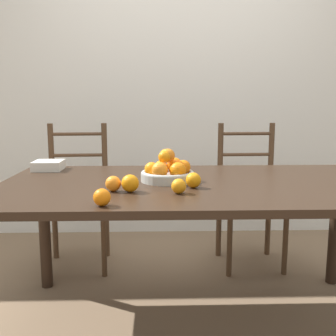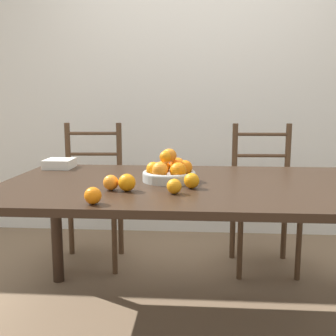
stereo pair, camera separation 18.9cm
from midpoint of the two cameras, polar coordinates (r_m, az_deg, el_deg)
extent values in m
plane|color=#7F664C|center=(2.23, 7.16, -21.62)|extent=(12.00, 12.00, 0.00)
cube|color=silver|center=(3.45, 6.26, 11.87)|extent=(8.00, 0.06, 2.60)
cube|color=black|center=(1.96, 7.60, -2.66)|extent=(1.99, 1.06, 0.03)
cylinder|color=black|center=(2.61, -13.91, -8.41)|extent=(0.07, 0.07, 0.72)
cylinder|color=#B2B7B2|center=(1.98, 2.90, -1.36)|extent=(0.27, 0.27, 0.04)
torus|color=#B2B7B2|center=(1.97, 2.90, -0.79)|extent=(0.27, 0.27, 0.02)
sphere|color=orange|center=(1.98, 5.23, 0.05)|extent=(0.07, 0.07, 0.07)
sphere|color=orange|center=(2.04, 4.05, 0.37)|extent=(0.08, 0.08, 0.08)
sphere|color=orange|center=(2.04, 2.04, 0.19)|extent=(0.07, 0.07, 0.07)
sphere|color=orange|center=(1.97, 0.58, -0.14)|extent=(0.07, 0.07, 0.07)
sphere|color=orange|center=(1.90, 1.68, -0.32)|extent=(0.08, 0.08, 0.08)
sphere|color=orange|center=(1.91, 4.32, -0.43)|extent=(0.08, 0.08, 0.08)
sphere|color=orange|center=(1.96, 3.00, 1.80)|extent=(0.07, 0.07, 0.07)
sphere|color=orange|center=(1.99, 2.75, 1.85)|extent=(0.07, 0.07, 0.07)
sphere|color=orange|center=(1.94, 2.43, 1.59)|extent=(0.06, 0.06, 0.06)
sphere|color=orange|center=(1.81, 6.42, -1.87)|extent=(0.07, 0.07, 0.07)
sphere|color=orange|center=(1.54, -7.41, -4.04)|extent=(0.07, 0.07, 0.07)
sphere|color=orange|center=(1.77, -5.31, -2.15)|extent=(0.07, 0.07, 0.07)
sphere|color=orange|center=(1.70, 4.08, -2.70)|extent=(0.07, 0.07, 0.07)
sphere|color=orange|center=(1.75, -2.92, -2.15)|extent=(0.08, 0.08, 0.08)
cylinder|color=#513823|center=(2.76, -13.77, -10.34)|extent=(0.04, 0.04, 0.46)
cylinder|color=#513823|center=(2.70, -5.77, -10.58)|extent=(0.04, 0.04, 0.46)
cylinder|color=#513823|center=(3.02, -12.39, -3.15)|extent=(0.04, 0.04, 1.01)
cylinder|color=#513823|center=(2.97, -5.18, -3.21)|extent=(0.04, 0.04, 1.01)
cube|color=#513823|center=(2.82, -9.35, -4.53)|extent=(0.45, 0.43, 0.04)
cylinder|color=#513823|center=(2.97, -8.88, -0.95)|extent=(0.38, 0.05, 0.02)
cylinder|color=#513823|center=(2.94, -8.95, 2.00)|extent=(0.38, 0.05, 0.02)
cylinder|color=#513823|center=(2.93, -9.03, 4.98)|extent=(0.38, 0.05, 0.02)
cylinder|color=#513823|center=(2.67, 12.45, -10.99)|extent=(0.04, 0.04, 0.46)
cylinder|color=#513823|center=(2.76, 20.35, -10.64)|extent=(0.04, 0.04, 0.46)
cylinder|color=#513823|center=(2.93, 11.34, -3.51)|extent=(0.04, 0.04, 1.01)
cylinder|color=#513823|center=(3.02, 18.48, -3.44)|extent=(0.04, 0.04, 1.01)
cube|color=#513823|center=(2.81, 15.77, -4.85)|extent=(0.44, 0.42, 0.04)
cylinder|color=#513823|center=(2.95, 15.06, -1.23)|extent=(0.38, 0.04, 0.02)
cylinder|color=#513823|center=(2.92, 15.19, 1.73)|extent=(0.38, 0.04, 0.02)
cylinder|color=#513823|center=(2.91, 15.32, 4.73)|extent=(0.38, 0.04, 0.02)
cube|color=silver|center=(2.43, -13.37, 0.60)|extent=(0.16, 0.17, 0.05)
camera|label=1|loc=(0.09, -87.14, 0.47)|focal=42.00mm
camera|label=2|loc=(0.09, 92.86, -0.47)|focal=42.00mm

